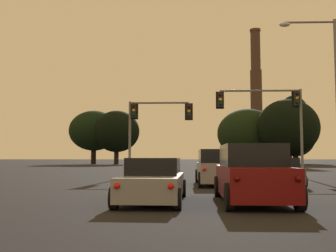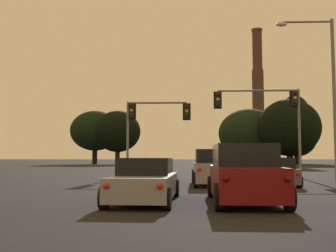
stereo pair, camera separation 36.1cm
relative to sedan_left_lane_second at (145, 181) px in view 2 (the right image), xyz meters
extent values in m
cube|color=gray|center=(0.00, -0.05, -0.14)|extent=(1.98, 4.67, 0.70)
cube|color=black|center=(0.01, 0.18, 0.48)|extent=(1.70, 2.26, 0.55)
cylinder|color=black|center=(-0.81, 1.88, -0.35)|extent=(0.24, 0.65, 0.64)
cylinder|color=black|center=(0.95, 1.81, -0.35)|extent=(0.24, 0.65, 0.64)
cylinder|color=black|center=(-0.96, -1.92, -0.35)|extent=(0.24, 0.65, 0.64)
cylinder|color=black|center=(0.80, -1.99, -0.35)|extent=(0.24, 0.65, 0.64)
sphere|color=red|center=(-0.81, -2.34, 0.01)|extent=(0.17, 0.17, 0.17)
sphere|color=red|center=(0.63, -2.40, 0.01)|extent=(0.17, 0.17, 0.17)
cube|color=gray|center=(2.73, 7.85, 0.02)|extent=(1.93, 4.81, 0.95)
cube|color=black|center=(2.73, 7.97, 0.84)|extent=(1.79, 2.81, 0.70)
cylinder|color=black|center=(1.78, 9.78, -0.29)|extent=(0.22, 0.76, 0.76)
cylinder|color=black|center=(3.66, 9.78, -0.29)|extent=(0.22, 0.76, 0.76)
cylinder|color=black|center=(1.80, 5.93, -0.29)|extent=(0.22, 0.76, 0.76)
cylinder|color=black|center=(3.68, 5.93, -0.29)|extent=(0.22, 0.76, 0.76)
sphere|color=red|center=(1.96, 5.43, 0.23)|extent=(0.17, 0.17, 0.17)
sphere|color=red|center=(3.52, 5.44, 0.23)|extent=(0.17, 0.17, 0.17)
cube|color=maroon|center=(3.16, -0.17, 0.02)|extent=(1.97, 4.82, 0.95)
cube|color=black|center=(3.16, -0.05, 0.84)|extent=(1.81, 2.82, 0.70)
cylinder|color=black|center=(2.24, 1.76, -0.29)|extent=(0.23, 0.76, 0.76)
cylinder|color=black|center=(4.12, 1.74, -0.29)|extent=(0.23, 0.76, 0.76)
cylinder|color=black|center=(2.20, -2.09, -0.29)|extent=(0.23, 0.76, 0.76)
cylinder|color=black|center=(4.08, -2.11, -0.29)|extent=(0.23, 0.76, 0.76)
sphere|color=#500705|center=(2.35, -2.58, 0.23)|extent=(0.17, 0.17, 0.17)
sphere|color=#500705|center=(3.91, -2.60, 0.23)|extent=(0.17, 0.17, 0.17)
cube|color=#4C4F54|center=(5.82, 7.68, -0.14)|extent=(1.72, 4.00, 0.72)
cube|color=black|center=(5.82, 7.28, 0.49)|extent=(1.56, 1.90, 0.55)
cylinder|color=black|center=(4.98, 9.30, -0.37)|extent=(0.22, 0.60, 0.60)
cylinder|color=black|center=(6.66, 9.30, -0.37)|extent=(0.22, 0.60, 0.60)
cylinder|color=black|center=(4.98, 6.05, -0.37)|extent=(0.22, 0.60, 0.60)
cylinder|color=black|center=(6.66, 6.05, -0.37)|extent=(0.22, 0.60, 0.60)
sphere|color=red|center=(5.14, 5.66, 0.02)|extent=(0.17, 0.17, 0.17)
sphere|color=red|center=(6.50, 5.66, 0.02)|extent=(0.17, 0.17, 0.17)
cylinder|color=slate|center=(-2.88, 15.45, 2.09)|extent=(0.18, 0.18, 5.51)
cylinder|color=black|center=(-2.88, 15.45, -0.62)|extent=(0.40, 0.40, 0.10)
cube|color=black|center=(-2.59, 15.45, 4.17)|extent=(0.34, 0.34, 1.04)
cube|color=black|center=(-2.59, 15.63, 4.17)|extent=(0.58, 0.03, 1.25)
sphere|color=#320504|center=(-2.59, 15.26, 4.49)|extent=(0.22, 0.22, 0.22)
sphere|color=#F2AD14|center=(-2.59, 15.26, 4.17)|extent=(0.22, 0.22, 0.22)
sphere|color=black|center=(-2.59, 15.26, 3.85)|extent=(0.22, 0.22, 0.22)
cylinder|color=slate|center=(-0.73, 15.45, 4.74)|extent=(4.29, 0.14, 0.14)
sphere|color=slate|center=(-2.88, 15.45, 4.74)|extent=(0.18, 0.18, 0.18)
cube|color=black|center=(1.41, 15.45, 4.10)|extent=(0.34, 0.34, 1.04)
cube|color=black|center=(1.41, 15.63, 4.10)|extent=(0.58, 0.03, 1.25)
sphere|color=#320504|center=(1.41, 15.26, 4.42)|extent=(0.22, 0.22, 0.22)
sphere|color=#F2AD14|center=(1.41, 15.26, 4.10)|extent=(0.22, 0.22, 0.22)
sphere|color=black|center=(1.41, 15.26, 3.78)|extent=(0.22, 0.22, 0.22)
cylinder|color=slate|center=(9.29, 14.92, 2.47)|extent=(0.18, 0.18, 6.27)
cylinder|color=black|center=(9.29, 14.92, -0.62)|extent=(0.40, 0.40, 0.10)
cube|color=black|center=(9.00, 14.92, 4.93)|extent=(0.34, 0.34, 1.04)
cube|color=black|center=(9.00, 15.10, 4.93)|extent=(0.58, 0.03, 1.25)
sphere|color=#320504|center=(9.00, 14.73, 5.25)|extent=(0.22, 0.22, 0.22)
sphere|color=#F2AD14|center=(9.00, 14.73, 4.93)|extent=(0.22, 0.22, 0.22)
sphere|color=black|center=(9.00, 14.73, 4.61)|extent=(0.22, 0.22, 0.22)
cylinder|color=slate|center=(6.46, 14.92, 5.50)|extent=(5.66, 0.14, 0.14)
sphere|color=slate|center=(9.29, 14.92, 5.50)|extent=(0.18, 0.18, 0.18)
cube|color=black|center=(3.63, 14.92, 4.86)|extent=(0.34, 0.34, 1.04)
cube|color=black|center=(3.63, 15.10, 4.86)|extent=(0.58, 0.03, 1.25)
sphere|color=#320504|center=(3.63, 14.73, 5.18)|extent=(0.22, 0.22, 0.22)
sphere|color=#F2AD14|center=(3.63, 14.73, 4.86)|extent=(0.22, 0.22, 0.22)
sphere|color=black|center=(3.63, 14.73, 4.54)|extent=(0.22, 0.22, 0.22)
cylinder|color=slate|center=(9.85, 9.83, 4.07)|extent=(0.20, 0.20, 9.48)
cylinder|color=slate|center=(8.40, 9.83, 8.67)|extent=(2.90, 0.12, 0.12)
sphere|color=slate|center=(9.85, 9.83, 8.67)|extent=(0.20, 0.20, 0.20)
ellipsoid|color=silver|center=(6.95, 9.83, 8.55)|extent=(0.64, 0.36, 0.26)
cylinder|color=#3C2B22|center=(24.83, 113.74, 0.63)|extent=(6.89, 6.89, 2.60)
cylinder|color=#473328|center=(24.83, 113.74, 8.72)|extent=(4.30, 4.30, 13.57)
cylinder|color=#473328|center=(24.83, 113.74, 22.29)|extent=(3.70, 3.70, 13.57)
cylinder|color=#473328|center=(24.83, 113.74, 35.86)|extent=(3.10, 3.10, 13.57)
cylinder|color=#4E382C|center=(24.83, 113.74, 42.29)|extent=(3.47, 3.47, 0.70)
cylinder|color=black|center=(24.56, 71.03, 1.23)|extent=(0.74, 0.74, 3.79)
ellipsoid|color=black|center=(24.56, 71.03, 7.78)|extent=(7.36, 6.62, 12.41)
cylinder|color=black|center=(15.56, 75.61, 0.66)|extent=(1.36, 1.36, 2.65)
ellipsoid|color=black|center=(15.56, 75.61, 6.14)|extent=(13.58, 12.22, 11.08)
cylinder|color=black|center=(-18.17, 70.93, 1.32)|extent=(1.07, 1.07, 3.97)
ellipsoid|color=black|center=(-18.17, 70.93, 6.54)|extent=(10.69, 9.62, 8.61)
cylinder|color=black|center=(26.78, 77.52, 0.74)|extent=(0.88, 0.88, 2.81)
ellipsoid|color=black|center=(26.78, 77.52, 5.58)|extent=(8.76, 7.88, 9.16)
cylinder|color=black|center=(22.95, 69.60, 0.93)|extent=(1.29, 1.29, 3.20)
ellipsoid|color=black|center=(22.95, 69.60, 6.99)|extent=(12.91, 11.62, 11.89)
cylinder|color=black|center=(-12.80, 68.37, 1.14)|extent=(0.95, 0.95, 3.63)
ellipsoid|color=black|center=(-12.80, 68.37, 6.20)|extent=(9.54, 8.58, 8.66)
camera|label=1|loc=(0.95, -12.85, 0.77)|focal=42.00mm
camera|label=2|loc=(1.31, -12.84, 0.77)|focal=42.00mm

